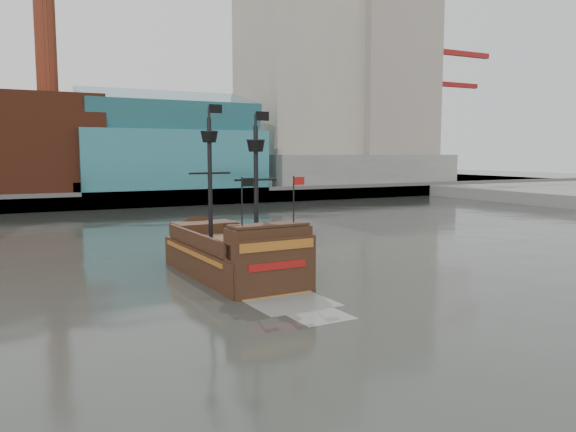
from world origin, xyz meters
TOP-DOWN VIEW (x-y plane):
  - ground at (0.00, 0.00)m, footprint 400.00×400.00m
  - promenade_far at (0.00, 92.00)m, footprint 220.00×60.00m
  - seawall at (0.00, 62.50)m, footprint 220.00×1.00m
  - skyline at (5.21, 84.56)m, footprint 149.00×45.00m
  - crane_a at (78.63, 82.00)m, footprint 22.50×4.00m
  - crane_b at (88.23, 92.00)m, footprint 19.10×4.00m
  - pirate_ship at (-1.54, 11.08)m, footprint 5.77×16.71m

SIDE VIEW (x-z plane):
  - ground at x=0.00m, z-range 0.00..0.00m
  - promenade_far at x=0.00m, z-range 0.00..2.00m
  - pirate_ship at x=-1.54m, z-range -5.07..7.31m
  - seawall at x=0.00m, z-range 0.00..2.60m
  - crane_b at x=88.23m, z-range 2.45..28.70m
  - crane_a at x=78.63m, z-range 2.99..35.24m
  - skyline at x=5.21m, z-range -6.45..55.55m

